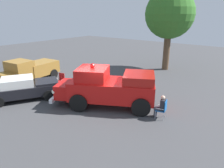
{
  "coord_description": "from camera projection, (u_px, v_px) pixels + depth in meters",
  "views": [
    {
      "loc": [
        7.65,
        -8.56,
        5.29
      ],
      "look_at": [
        0.67,
        0.36,
        1.4
      ],
      "focal_mm": 32.83,
      "sensor_mm": 36.0,
      "label": 1
    }
  ],
  "objects": [
    {
      "name": "spectator_seated",
      "position": [
        161.0,
        106.0,
        10.78
      ],
      "size": [
        0.6,
        0.48,
        1.29
      ],
      "color": "#383842",
      "rests_on": "ground"
    },
    {
      "name": "ground_plane",
      "position": [
        100.0,
        105.0,
        12.55
      ],
      "size": [
        60.0,
        60.0,
        0.0
      ],
      "primitive_type": "plane",
      "color": "#424244"
    },
    {
      "name": "classic_hot_rod",
      "position": [
        24.0,
        88.0,
        13.27
      ],
      "size": [
        3.77,
        4.7,
        1.46
      ],
      "color": "black",
      "rests_on": "ground"
    },
    {
      "name": "vintage_fire_truck",
      "position": [
        108.0,
        87.0,
        12.07
      ],
      "size": [
        6.26,
        4.77,
        2.59
      ],
      "color": "black",
      "rests_on": "ground"
    },
    {
      "name": "oak_tree_right",
      "position": [
        170.0,
        15.0,
        18.95
      ],
      "size": [
        4.54,
        4.54,
        7.55
      ],
      "color": "brown",
      "rests_on": "ground"
    },
    {
      "name": "parked_pickup",
      "position": [
        30.0,
        70.0,
        16.55
      ],
      "size": [
        2.47,
        4.97,
        1.9
      ],
      "color": "black",
      "rests_on": "ground"
    },
    {
      "name": "lawn_chair_near_truck",
      "position": [
        163.0,
        108.0,
        10.77
      ],
      "size": [
        0.59,
        0.6,
        1.02
      ],
      "color": "#B7BABF",
      "rests_on": "ground"
    },
    {
      "name": "lawn_chair_spare",
      "position": [
        61.0,
        79.0,
        15.61
      ],
      "size": [
        0.62,
        0.62,
        1.02
      ],
      "color": "#B7BABF",
      "rests_on": "ground"
    }
  ]
}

